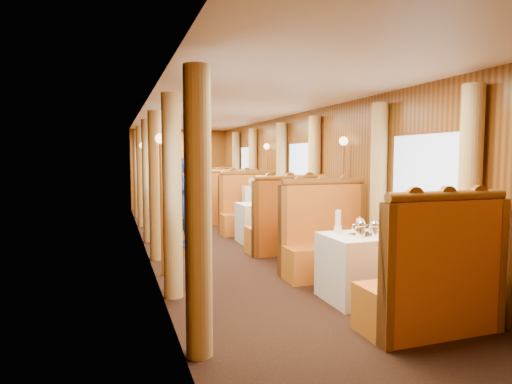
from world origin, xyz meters
name	(u,v)px	position (x,y,z in m)	size (l,w,h in m)	color
floor	(228,244)	(0.00, 0.00, 0.00)	(3.00, 12.00, 0.01)	black
ceiling	(228,109)	(0.00, 0.00, 2.50)	(3.00, 12.00, 0.01)	silver
wall_far	(180,169)	(0.00, 6.00, 1.25)	(3.00, 2.50, 0.01)	brown
wall_left	(144,179)	(-1.50, 0.00, 1.25)	(12.00, 2.50, 0.01)	brown
wall_right	(302,177)	(1.50, 0.00, 1.25)	(12.00, 2.50, 0.01)	brown
doorway_far	(180,177)	(0.00, 5.97, 1.00)	(0.80, 0.04, 2.00)	brown
table_near	(370,267)	(0.75, -3.50, 0.38)	(1.05, 0.72, 0.75)	white
banquette_near_fwd	(432,288)	(0.75, -4.51, 0.42)	(1.30, 0.55, 1.34)	#AA3C12
banquette_near_aft	(328,245)	(0.75, -2.49, 0.42)	(1.30, 0.55, 1.34)	#AA3C12
table_mid	(266,223)	(0.75, 0.00, 0.38)	(1.05, 0.72, 0.75)	white
banquette_mid_fwd	(286,228)	(0.75, -1.01, 0.42)	(1.30, 0.55, 1.34)	#AA3C12
banquette_mid_aft	(250,214)	(0.75, 1.01, 0.42)	(1.30, 0.55, 1.34)	#AA3C12
table_far	(222,204)	(0.75, 3.50, 0.38)	(1.05, 0.72, 0.75)	white
banquette_far_fwd	(232,206)	(0.75, 2.49, 0.42)	(1.30, 0.55, 1.34)	#AA3C12
banquette_far_aft	(213,199)	(0.75, 4.51, 0.42)	(1.30, 0.55, 1.34)	#AA3C12
tea_tray	(366,235)	(0.67, -3.54, 0.76)	(0.34, 0.26, 0.01)	silver
teapot_left	(361,231)	(0.54, -3.63, 0.82)	(0.18, 0.14, 0.15)	silver
teapot_right	(374,231)	(0.70, -3.64, 0.82)	(0.17, 0.13, 0.14)	silver
teapot_back	(360,228)	(0.63, -3.47, 0.82)	(0.18, 0.13, 0.15)	silver
fruit_plate	(397,233)	(1.01, -3.62, 0.77)	(0.24, 0.24, 0.05)	white
cup_inboard	(337,225)	(0.41, -3.35, 0.86)	(0.08, 0.08, 0.26)	white
cup_outboard	(339,224)	(0.46, -3.29, 0.86)	(0.08, 0.08, 0.26)	white
rose_vase_mid	(266,194)	(0.76, 0.02, 0.93)	(0.06, 0.06, 0.36)	silver
rose_vase_far	(222,183)	(0.77, 3.51, 0.93)	(0.06, 0.06, 0.36)	silver
window_left_near	(172,176)	(-1.49, -3.50, 1.45)	(1.20, 0.90, 0.01)	#95ADCF
curtain_left_near_a	(198,214)	(-1.38, -4.28, 1.18)	(0.22, 0.22, 2.35)	tan
curtain_left_near_b	(172,197)	(-1.38, -2.72, 1.18)	(0.22, 0.22, 2.35)	tan
window_right_near	(425,172)	(1.49, -3.50, 1.45)	(1.20, 0.90, 0.01)	#95ADCF
curtain_right_near_a	(469,202)	(1.38, -4.28, 1.18)	(0.22, 0.22, 2.35)	tan
curtain_right_near_b	(378,191)	(1.38, -2.72, 1.18)	(0.22, 0.22, 2.35)	tan
window_left_mid	(145,168)	(-1.49, 0.00, 1.45)	(1.20, 0.90, 0.01)	#95ADCF
curtain_left_mid_a	(156,186)	(-1.38, -0.78, 1.18)	(0.22, 0.22, 2.35)	tan
curtain_left_mid_b	(148,181)	(-1.38, 0.78, 1.18)	(0.22, 0.22, 2.35)	tan
window_right_mid	(301,166)	(1.49, 0.00, 1.45)	(1.20, 0.90, 0.01)	#95ADCF
curtain_right_mid_a	(314,183)	(1.38, -0.78, 1.18)	(0.22, 0.22, 2.35)	tan
curtain_right_mid_b	(281,179)	(1.38, 0.78, 1.18)	(0.22, 0.22, 2.35)	tan
window_left_far	(135,164)	(-1.49, 3.50, 1.45)	(1.20, 0.90, 0.01)	#95ADCF
curtain_left_far_a	(142,177)	(-1.38, 2.72, 1.18)	(0.22, 0.22, 2.35)	tan
curtain_left_far_b	(138,174)	(-1.38, 4.28, 1.18)	(0.22, 0.22, 2.35)	tan
window_right_far	(248,164)	(1.49, 3.50, 1.45)	(1.20, 0.90, 0.01)	#95ADCF
curtain_right_far_a	(253,175)	(1.38, 2.72, 1.18)	(0.22, 0.22, 2.35)	tan
curtain_right_far_b	(236,173)	(1.38, 4.28, 1.18)	(0.22, 0.22, 2.35)	tan
sconce_left_fore	(161,175)	(-1.40, -1.75, 1.38)	(0.14, 0.14, 1.95)	#BF8C3F
sconce_right_fore	(343,173)	(1.40, -1.75, 1.38)	(0.14, 0.14, 1.95)	#BF8C3F
sconce_left_aft	(143,169)	(-1.40, 1.75, 1.38)	(0.14, 0.14, 1.95)	#BF8C3F
sconce_right_aft	(267,168)	(1.40, 1.75, 1.38)	(0.14, 0.14, 1.95)	#BF8C3F
steward	(185,201)	(-0.77, 0.20, 0.81)	(0.59, 0.39, 1.63)	navy
passenger	(253,200)	(0.75, 0.79, 0.74)	(0.40, 0.44, 0.76)	beige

